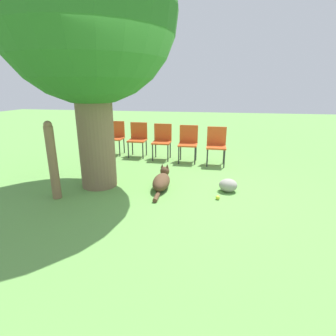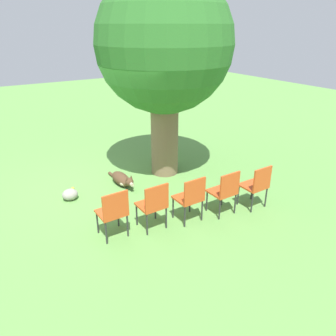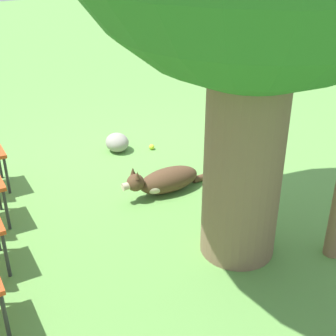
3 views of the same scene
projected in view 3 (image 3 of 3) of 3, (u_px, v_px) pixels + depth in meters
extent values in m
plane|color=#609947|center=(169.00, 178.00, 5.17)|extent=(30.00, 30.00, 0.00)
cylinder|color=#7A6047|center=(245.00, 137.00, 3.57)|extent=(0.63, 0.63, 2.10)
ellipsoid|color=#513823|center=(169.00, 180.00, 4.88)|extent=(0.69, 0.32, 0.25)
ellipsoid|color=#C6B293|center=(153.00, 185.00, 4.81)|extent=(0.25, 0.26, 0.15)
sphere|color=#513823|center=(135.00, 183.00, 4.67)|extent=(0.19, 0.19, 0.18)
cylinder|color=#C6B293|center=(126.00, 186.00, 4.63)|extent=(0.08, 0.08, 0.08)
cone|color=#513823|center=(137.00, 175.00, 4.59)|extent=(0.06, 0.06, 0.08)
cone|color=#513823|center=(133.00, 171.00, 4.66)|extent=(0.06, 0.06, 0.08)
cylinder|color=#513823|center=(205.00, 177.00, 5.13)|extent=(0.31, 0.09, 0.07)
cylinder|color=#2D2D2D|center=(7.00, 176.00, 4.80)|extent=(0.03, 0.03, 0.41)
cylinder|color=#2D2D2D|center=(7.00, 210.00, 4.22)|extent=(0.03, 0.03, 0.41)
cylinder|color=#2D2D2D|center=(6.00, 255.00, 3.64)|extent=(0.03, 0.03, 0.41)
cylinder|color=#2D2D2D|center=(6.00, 318.00, 3.06)|extent=(0.03, 0.03, 0.41)
sphere|color=#CCE033|center=(152.00, 147.00, 5.83)|extent=(0.07, 0.07, 0.07)
ellipsoid|color=gray|center=(117.00, 142.00, 5.76)|extent=(0.28, 0.31, 0.22)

